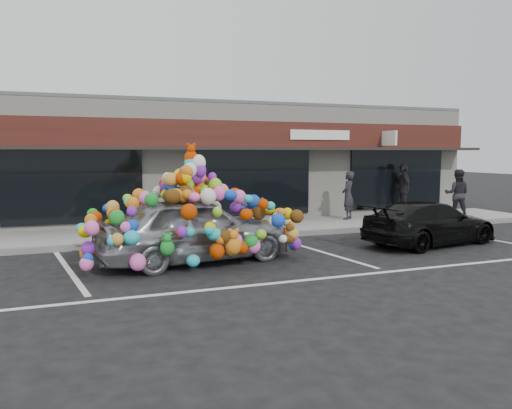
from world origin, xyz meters
name	(u,v)px	position (x,y,z in m)	size (l,w,h in m)	color
ground	(216,261)	(0.00, 0.00, 0.00)	(90.00, 90.00, 0.00)	black
shop_building	(155,162)	(0.00, 8.44, 2.16)	(24.00, 7.20, 4.31)	silver
sidewalk	(180,232)	(0.00, 4.00, 0.07)	(26.00, 3.00, 0.15)	gray
kerb	(191,240)	(0.00, 2.50, 0.07)	(26.00, 0.18, 0.16)	slate
parking_stripe_left	(69,271)	(-3.20, 0.20, 0.00)	(0.12, 4.40, 0.01)	silver
parking_stripe_mid	(319,251)	(2.80, 0.20, 0.00)	(0.12, 4.40, 0.01)	silver
parking_stripe_right	(483,238)	(8.20, 0.20, 0.00)	(0.12, 4.40, 0.01)	silver
lane_line	(342,276)	(2.00, -2.30, 0.00)	(14.00, 0.12, 0.01)	silver
toy_car	(194,221)	(-0.49, 0.12, 0.95)	(3.24, 5.04, 2.79)	gray
black_sedan	(430,223)	(6.07, -0.04, 0.60)	(4.11, 1.67, 1.19)	black
pedestrian_a	(348,195)	(6.11, 4.32, 1.00)	(0.62, 0.41, 1.71)	#232228
pedestrian_b	(457,194)	(9.86, 3.10, 1.04)	(0.86, 0.67, 1.77)	black
pedestrian_c	(403,189)	(8.96, 5.00, 1.11)	(0.47, 1.13, 1.92)	#28252B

